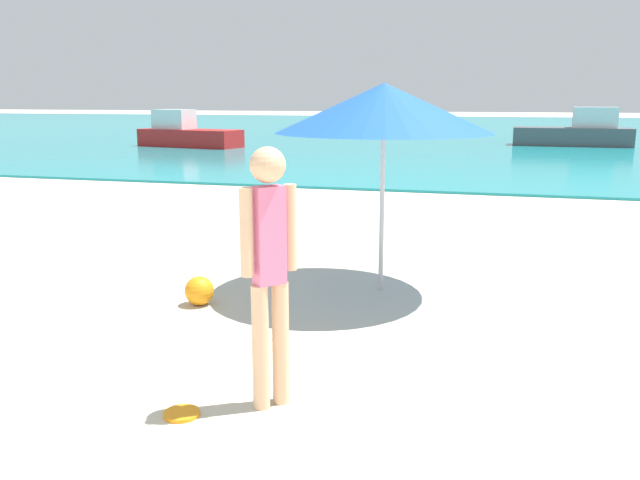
% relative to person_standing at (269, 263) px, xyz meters
% --- Properties ---
extents(water, '(160.00, 60.00, 0.06)m').
position_rel_person_standing_xyz_m(water, '(-0.29, 40.46, -0.96)').
color(water, teal).
rests_on(water, ground).
extents(person_standing, '(0.30, 0.32, 1.74)m').
position_rel_person_standing_xyz_m(person_standing, '(0.00, 0.00, 0.00)').
color(person_standing, '#DDAD84').
rests_on(person_standing, ground).
extents(frisbee, '(0.24, 0.24, 0.03)m').
position_rel_person_standing_xyz_m(frisbee, '(-0.51, -0.31, -0.98)').
color(frisbee, orange).
rests_on(frisbee, ground).
extents(boat_near, '(4.63, 2.29, 1.51)m').
position_rel_person_standing_xyz_m(boat_near, '(-11.28, 21.15, -0.41)').
color(boat_near, red).
rests_on(boat_near, water).
extents(boat_far, '(4.77, 1.66, 1.61)m').
position_rel_person_standing_xyz_m(boat_far, '(4.33, 25.94, -0.37)').
color(boat_far, '#4C4C51').
rests_on(boat_far, water).
extents(beach_ball, '(0.29, 0.29, 0.29)m').
position_rel_person_standing_xyz_m(beach_ball, '(-1.44, 1.88, -0.84)').
color(beach_ball, orange).
rests_on(beach_ball, ground).
extents(beach_umbrella, '(2.25, 2.25, 2.18)m').
position_rel_person_standing_xyz_m(beach_umbrella, '(0.22, 2.89, 0.94)').
color(beach_umbrella, '#B7B7BC').
rests_on(beach_umbrella, ground).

